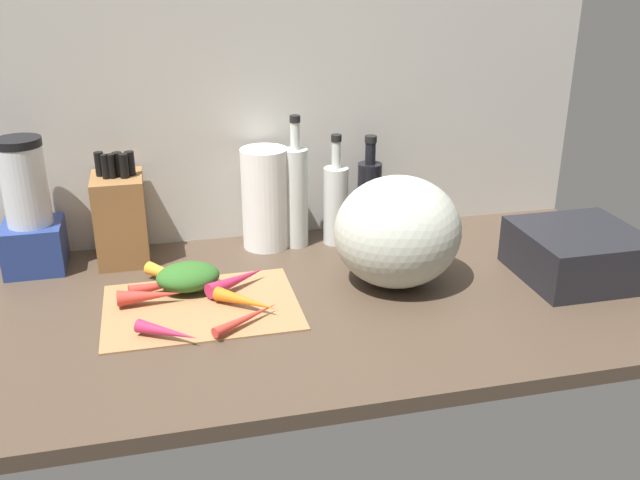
# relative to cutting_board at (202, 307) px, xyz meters

# --- Properties ---
(ground_plane) EXTENTS (1.70, 0.80, 0.03)m
(ground_plane) POSITION_rel_cutting_board_xyz_m (0.17, 0.00, -0.02)
(ground_plane) COLOR #47382B
(wall_back) EXTENTS (1.70, 0.03, 0.60)m
(wall_back) POSITION_rel_cutting_board_xyz_m (0.17, 0.39, 0.30)
(wall_back) COLOR #BCB7AD
(wall_back) RESTS_ON ground_plane
(cutting_board) EXTENTS (0.39, 0.29, 0.01)m
(cutting_board) POSITION_rel_cutting_board_xyz_m (0.00, 0.00, 0.00)
(cutting_board) COLOR #997047
(cutting_board) RESTS_ON ground_plane
(carrot_0) EXTENTS (0.15, 0.11, 0.03)m
(carrot_0) POSITION_rel_cutting_board_xyz_m (0.08, 0.07, 0.02)
(carrot_0) COLOR #B2264C
(carrot_0) RESTS_ON cutting_board
(carrot_1) EXTENTS (0.14, 0.05, 0.03)m
(carrot_1) POSITION_rel_cutting_board_xyz_m (-0.07, 0.09, 0.02)
(carrot_1) COLOR red
(carrot_1) RESTS_ON cutting_board
(carrot_2) EXTENTS (0.12, 0.13, 0.03)m
(carrot_2) POSITION_rel_cutting_board_xyz_m (-0.05, 0.13, 0.02)
(carrot_2) COLOR orange
(carrot_2) RESTS_ON cutting_board
(carrot_3) EXTENTS (0.15, 0.11, 0.02)m
(carrot_3) POSITION_rel_cutting_board_xyz_m (0.08, -0.09, 0.01)
(carrot_3) COLOR red
(carrot_3) RESTS_ON cutting_board
(carrot_4) EXTENTS (0.13, 0.12, 0.03)m
(carrot_4) POSITION_rel_cutting_board_xyz_m (0.09, -0.03, 0.02)
(carrot_4) COLOR orange
(carrot_4) RESTS_ON cutting_board
(carrot_5) EXTENTS (0.13, 0.04, 0.03)m
(carrot_5) POSITION_rel_cutting_board_xyz_m (-0.10, 0.03, 0.02)
(carrot_5) COLOR red
(carrot_5) RESTS_ON cutting_board
(carrot_6) EXTENTS (0.12, 0.10, 0.03)m
(carrot_6) POSITION_rel_cutting_board_xyz_m (-0.07, -0.12, 0.02)
(carrot_6) COLOR #B2264C
(carrot_6) RESTS_ON cutting_board
(carrot_greens_pile) EXTENTS (0.13, 0.10, 0.06)m
(carrot_greens_pile) POSITION_rel_cutting_board_xyz_m (-0.02, 0.08, 0.03)
(carrot_greens_pile) COLOR #2D6023
(carrot_greens_pile) RESTS_ON cutting_board
(winter_squash) EXTENTS (0.28, 0.26, 0.24)m
(winter_squash) POSITION_rel_cutting_board_xyz_m (0.43, 0.02, 0.12)
(winter_squash) COLOR #B2B7A8
(winter_squash) RESTS_ON ground_plane
(knife_block) EXTENTS (0.11, 0.14, 0.26)m
(knife_block) POSITION_rel_cutting_board_xyz_m (-0.15, 0.29, 0.10)
(knife_block) COLOR brown
(knife_block) RESTS_ON ground_plane
(blender_appliance) EXTENTS (0.13, 0.13, 0.31)m
(blender_appliance) POSITION_rel_cutting_board_xyz_m (-0.35, 0.29, 0.13)
(blender_appliance) COLOR navy
(blender_appliance) RESTS_ON ground_plane
(paper_towel_roll) EXTENTS (0.11, 0.11, 0.25)m
(paper_towel_roll) POSITION_rel_cutting_board_xyz_m (0.19, 0.30, 0.12)
(paper_towel_roll) COLOR white
(paper_towel_roll) RESTS_ON ground_plane
(bottle_0) EXTENTS (0.06, 0.06, 0.33)m
(bottle_0) POSITION_rel_cutting_board_xyz_m (0.26, 0.29, 0.13)
(bottle_0) COLOR silver
(bottle_0) RESTS_ON ground_plane
(bottle_1) EXTENTS (0.06, 0.06, 0.28)m
(bottle_1) POSITION_rel_cutting_board_xyz_m (0.36, 0.28, 0.10)
(bottle_1) COLOR silver
(bottle_1) RESTS_ON ground_plane
(bottle_2) EXTENTS (0.06, 0.06, 0.26)m
(bottle_2) POSITION_rel_cutting_board_xyz_m (0.45, 0.31, 0.10)
(bottle_2) COLOR black
(bottle_2) RESTS_ON ground_plane
(dish_rack) EXTENTS (0.25, 0.25, 0.11)m
(dish_rack) POSITION_rel_cutting_board_xyz_m (0.83, -0.04, 0.05)
(dish_rack) COLOR black
(dish_rack) RESTS_ON ground_plane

